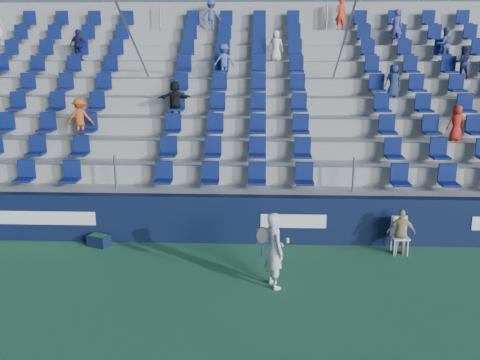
# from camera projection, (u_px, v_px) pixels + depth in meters

# --- Properties ---
(ground) EXTENTS (70.00, 70.00, 0.00)m
(ground) POSITION_uv_depth(u_px,v_px,m) (224.00, 301.00, 10.38)
(ground) COLOR #2D6942
(ground) RESTS_ON ground
(sponsor_wall) EXTENTS (24.00, 0.32, 1.20)m
(sponsor_wall) POSITION_uv_depth(u_px,v_px,m) (233.00, 219.00, 13.26)
(sponsor_wall) COLOR black
(sponsor_wall) RESTS_ON ground
(grandstand) EXTENTS (24.00, 8.17, 6.63)m
(grandstand) POSITION_uv_depth(u_px,v_px,m) (240.00, 125.00, 17.78)
(grandstand) COLOR #9D9D98
(grandstand) RESTS_ON ground
(tennis_player) EXTENTS (0.69, 0.68, 1.59)m
(tennis_player) POSITION_uv_depth(u_px,v_px,m) (274.00, 250.00, 10.81)
(tennis_player) COLOR silver
(tennis_player) RESTS_ON ground
(line_judge_chair) EXTENTS (0.41, 0.42, 0.88)m
(line_judge_chair) POSITION_uv_depth(u_px,v_px,m) (399.00, 232.00, 12.65)
(line_judge_chair) COLOR white
(line_judge_chair) RESTS_ON ground
(line_judge) EXTENTS (0.67, 0.31, 1.11)m
(line_judge) POSITION_uv_depth(u_px,v_px,m) (401.00, 232.00, 12.50)
(line_judge) COLOR tan
(line_judge) RESTS_ON ground
(ball_bin) EXTENTS (0.59, 0.49, 0.28)m
(ball_bin) POSITION_uv_depth(u_px,v_px,m) (99.00, 240.00, 13.12)
(ball_bin) COLOR #0D1732
(ball_bin) RESTS_ON ground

